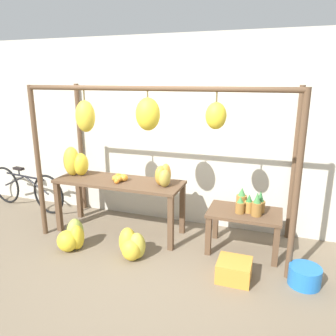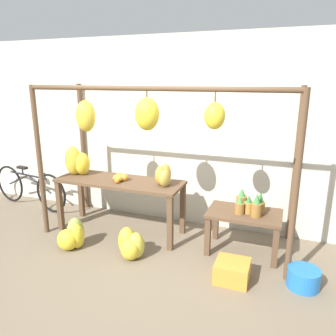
% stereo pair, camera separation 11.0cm
% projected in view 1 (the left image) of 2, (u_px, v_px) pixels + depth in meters
% --- Properties ---
extents(ground_plane, '(20.00, 20.00, 0.00)m').
position_uv_depth(ground_plane, '(141.00, 266.00, 3.95)').
color(ground_plane, '#756651').
extents(shop_wall_back, '(8.00, 0.08, 2.80)m').
position_uv_depth(shop_wall_back, '(178.00, 133.00, 4.91)').
color(shop_wall_back, beige).
rests_on(shop_wall_back, ground_plane).
extents(stall_awning, '(3.41, 1.19, 2.11)m').
position_uv_depth(stall_awning, '(150.00, 132.00, 4.04)').
color(stall_awning, brown).
rests_on(stall_awning, ground_plane).
extents(display_table_main, '(1.83, 0.63, 0.79)m').
position_uv_depth(display_table_main, '(119.00, 188.00, 4.67)').
color(display_table_main, brown).
rests_on(display_table_main, ground_plane).
extents(display_table_side, '(0.92, 0.58, 0.55)m').
position_uv_depth(display_table_side, '(244.00, 219.00, 4.20)').
color(display_table_side, brown).
rests_on(display_table_side, ground_plane).
extents(banana_pile_on_table, '(0.39, 0.31, 0.43)m').
position_uv_depth(banana_pile_on_table, '(76.00, 163.00, 4.84)').
color(banana_pile_on_table, yellow).
rests_on(banana_pile_on_table, display_table_main).
extents(orange_pile, '(0.20, 0.26, 0.09)m').
position_uv_depth(orange_pile, '(120.00, 178.00, 4.60)').
color(orange_pile, orange).
rests_on(orange_pile, display_table_main).
extents(pineapple_cluster, '(0.37, 0.35, 0.30)m').
position_uv_depth(pineapple_cluster, '(250.00, 203.00, 4.13)').
color(pineapple_cluster, '#A3702D').
rests_on(pineapple_cluster, display_table_side).
extents(banana_pile_ground_left, '(0.35, 0.40, 0.40)m').
position_uv_depth(banana_pile_ground_left, '(73.00, 237.00, 4.31)').
color(banana_pile_ground_left, yellow).
rests_on(banana_pile_ground_left, ground_plane).
extents(banana_pile_ground_right, '(0.43, 0.38, 0.39)m').
position_uv_depth(banana_pile_ground_right, '(132.00, 245.00, 4.10)').
color(banana_pile_ground_right, gold).
rests_on(banana_pile_ground_right, ground_plane).
extents(fruit_crate_white, '(0.37, 0.35, 0.22)m').
position_uv_depth(fruit_crate_white, '(234.00, 270.00, 3.67)').
color(fruit_crate_white, orange).
rests_on(fruit_crate_white, ground_plane).
extents(blue_bucket, '(0.35, 0.35, 0.21)m').
position_uv_depth(blue_bucket, '(305.00, 276.00, 3.57)').
color(blue_bucket, blue).
rests_on(blue_bucket, ground_plane).
extents(parked_bicycle, '(1.72, 0.29, 0.71)m').
position_uv_depth(parked_bicycle, '(26.00, 189.00, 5.65)').
color(parked_bicycle, black).
rests_on(parked_bicycle, ground_plane).
extents(papaya_pile, '(0.28, 0.29, 0.30)m').
position_uv_depth(papaya_pile, '(163.00, 176.00, 4.39)').
color(papaya_pile, '#B2993D').
rests_on(papaya_pile, display_table_main).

